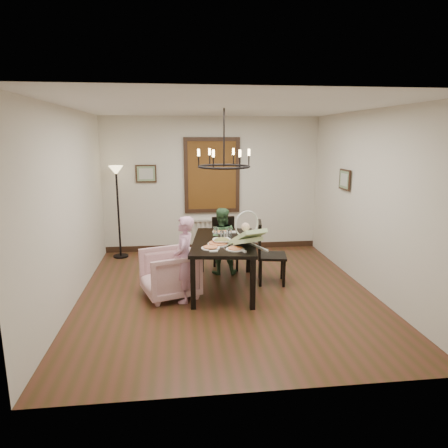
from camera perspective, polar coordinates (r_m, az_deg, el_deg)
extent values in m
cube|color=#552B1D|center=(6.34, 0.35, -9.79)|extent=(4.50, 5.00, 0.01)
cube|color=white|center=(5.88, 0.39, 16.36)|extent=(4.50, 5.00, 0.01)
cube|color=beige|center=(8.42, -1.74, 5.62)|extent=(4.50, 0.01, 2.80)
cube|color=beige|center=(6.10, -21.11, 2.19)|extent=(0.01, 5.00, 2.80)
cube|color=beige|center=(6.62, 20.12, 3.00)|extent=(0.01, 5.00, 2.80)
cube|color=black|center=(6.28, 0.00, -2.57)|extent=(1.18, 1.82, 0.05)
cube|color=black|center=(5.67, -4.45, -8.51)|extent=(0.07, 0.07, 0.75)
cube|color=black|center=(7.16, -3.23, -3.99)|extent=(0.07, 0.07, 0.75)
cube|color=black|center=(5.65, 4.13, -8.58)|extent=(0.07, 0.07, 0.75)
cube|color=black|center=(7.15, 3.49, -4.03)|extent=(0.07, 0.07, 0.75)
imported|color=beige|center=(6.16, -7.79, -7.01)|extent=(1.00, 0.98, 0.72)
imported|color=#D395B6|center=(5.90, -5.66, -6.08)|extent=(0.32, 0.43, 1.06)
imported|color=#375D37|center=(7.05, -0.43, -3.25)|extent=(0.51, 0.41, 0.98)
imported|color=white|center=(6.06, -0.32, -2.46)|extent=(0.34, 0.34, 0.08)
cylinder|color=tan|center=(6.00, -0.83, -2.82)|extent=(0.32, 0.32, 0.04)
cylinder|color=silver|center=(6.32, -0.30, -1.63)|extent=(0.06, 0.06, 0.13)
cube|color=brown|center=(8.35, -1.72, 6.95)|extent=(1.00, 0.03, 1.40)
cube|color=black|center=(8.35, -11.07, 7.07)|extent=(0.42, 0.03, 0.36)
cube|color=black|center=(7.38, 16.87, 6.08)|extent=(0.03, 0.42, 0.36)
torus|color=black|center=(6.08, 0.00, 8.21)|extent=(0.80, 0.80, 0.04)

